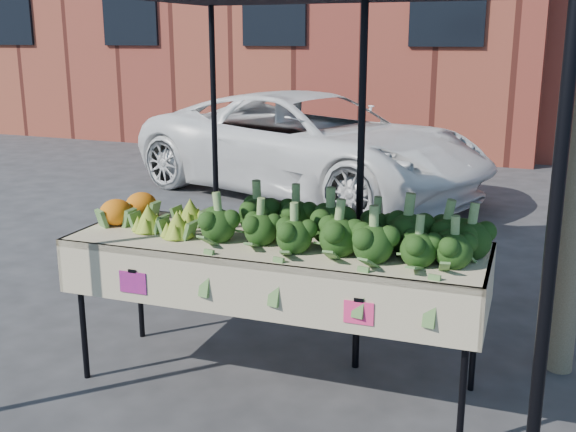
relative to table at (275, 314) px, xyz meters
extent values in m
plane|color=#29292B|center=(0.03, 0.02, -0.45)|extent=(90.00, 90.00, 0.00)
cube|color=#C6BA91|center=(0.00, 0.00, 0.00)|extent=(2.43, 0.91, 0.90)
cube|color=#F22D8C|center=(-0.70, -0.40, 0.25)|extent=(0.17, 0.01, 0.12)
cube|color=#F72E71|center=(0.60, -0.40, 0.25)|extent=(0.17, 0.01, 0.12)
ellipsoid|color=black|center=(0.39, 0.03, 0.59)|extent=(1.62, 0.59, 0.29)
ellipsoid|color=#93A62C|center=(-0.66, -0.01, 0.56)|extent=(0.45, 0.49, 0.22)
ellipsoid|color=orange|center=(-1.03, 0.07, 0.55)|extent=(0.25, 0.45, 0.20)
imported|color=white|center=(-1.65, 5.00, 1.97)|extent=(1.95, 2.53, 4.85)
camera|label=1|loc=(1.50, -3.45, 1.57)|focal=42.75mm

